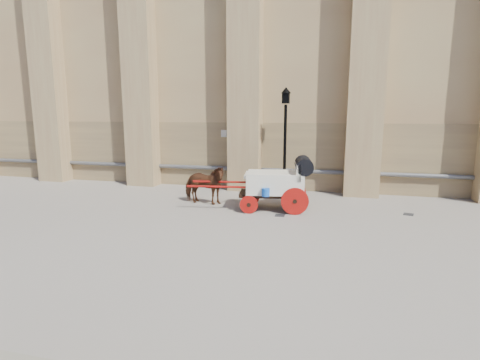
# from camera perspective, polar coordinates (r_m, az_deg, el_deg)

# --- Properties ---
(ground) EXTENTS (90.00, 90.00, 0.00)m
(ground) POSITION_cam_1_polar(r_m,az_deg,el_deg) (13.34, 1.37, -4.74)
(ground) COLOR #6F665C
(ground) RESTS_ON ground
(horse) EXTENTS (1.85, 0.99, 1.50)m
(horse) POSITION_cam_1_polar(r_m,az_deg,el_deg) (14.25, -5.50, -0.71)
(horse) COLOR brown
(horse) RESTS_ON ground
(carriage) EXTENTS (4.50, 1.79, 1.92)m
(carriage) POSITION_cam_1_polar(r_m,az_deg,el_deg) (13.37, 6.01, -0.21)
(carriage) COLOR black
(carriage) RESTS_ON ground
(street_lamp) EXTENTS (0.42, 0.42, 4.47)m
(street_lamp) POSITION_cam_1_polar(r_m,az_deg,el_deg) (15.76, 6.88, 6.32)
(street_lamp) COLOR black
(street_lamp) RESTS_ON ground
(drain_grate_near) EXTENTS (0.33, 0.33, 0.01)m
(drain_grate_near) POSITION_cam_1_polar(r_m,az_deg,el_deg) (12.83, 6.10, -5.37)
(drain_grate_near) COLOR black
(drain_grate_near) RESTS_ON ground
(drain_grate_far) EXTENTS (0.39, 0.39, 0.01)m
(drain_grate_far) POSITION_cam_1_polar(r_m,az_deg,el_deg) (14.13, 24.29, -4.78)
(drain_grate_far) COLOR black
(drain_grate_far) RESTS_ON ground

